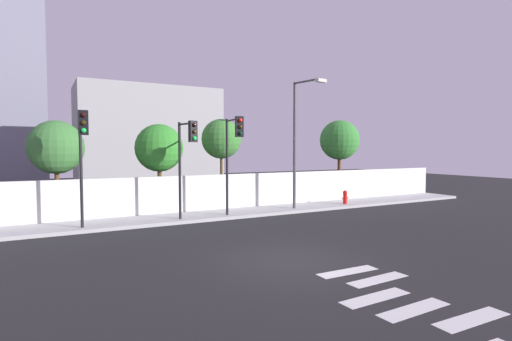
{
  "coord_description": "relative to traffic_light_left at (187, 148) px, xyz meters",
  "views": [
    {
      "loc": [
        -6.3,
        -9.43,
        3.27
      ],
      "look_at": [
        2.45,
        6.5,
        2.29
      ],
      "focal_mm": 27.6,
      "sensor_mm": 36.0,
      "label": 1
    }
  ],
  "objects": [
    {
      "name": "roadside_tree_midright",
      "position": [
        3.1,
        3.39,
        0.5
      ],
      "size": [
        2.16,
        2.16,
        4.92
      ],
      "color": "brown",
      "rests_on": "ground"
    },
    {
      "name": "traffic_light_left",
      "position": [
        0.0,
        0.0,
        0.0
      ],
      "size": [
        0.47,
        1.39,
        4.32
      ],
      "color": "black",
      "rests_on": "sidewalk"
    },
    {
      "name": "low_building_distant",
      "position": [
        2.3,
        16.58,
        0.81
      ],
      "size": [
        11.03,
        6.0,
        8.25
      ],
      "primitive_type": "cube",
      "color": "#9F9F9F",
      "rests_on": "ground"
    },
    {
      "name": "fire_hydrant",
      "position": [
        9.68,
        0.81,
        -2.76
      ],
      "size": [
        0.44,
        0.26,
        0.77
      ],
      "color": "red",
      "rests_on": "sidewalk"
    },
    {
      "name": "street_lamp_curbside",
      "position": [
        6.23,
        0.57,
        0.76
      ],
      "size": [
        0.71,
        2.01,
        6.61
      ],
      "color": "#4C4C51",
      "rests_on": "sidewalk"
    },
    {
      "name": "sidewalk",
      "position": [
        0.72,
        1.29,
        -3.25
      ],
      "size": [
        36.0,
        2.4,
        0.15
      ],
      "primitive_type": "cube",
      "color": "#B0B0B0",
      "rests_on": "ground"
    },
    {
      "name": "roadside_tree_rightmost",
      "position": [
        11.44,
        3.39,
        0.53
      ],
      "size": [
        2.55,
        2.55,
        5.15
      ],
      "color": "brown",
      "rests_on": "ground"
    },
    {
      "name": "tower_on_skyline",
      "position": [
        -8.35,
        28.58,
        10.52
      ],
      "size": [
        7.06,
        5.0,
        27.69
      ],
      "primitive_type": "cube",
      "color": "gray",
      "rests_on": "ground"
    },
    {
      "name": "roadside_tree_leftmost",
      "position": [
        -4.94,
        3.39,
        0.03
      ],
      "size": [
        2.4,
        2.4,
        4.57
      ],
      "color": "brown",
      "rests_on": "ground"
    },
    {
      "name": "crosswalk_marking",
      "position": [
        1.2,
        -10.59,
        -3.32
      ],
      "size": [
        3.22,
        4.75,
        0.01
      ],
      "color": "silver",
      "rests_on": "ground"
    },
    {
      "name": "traffic_light_right",
      "position": [
        2.11,
        -0.24,
        0.18
      ],
      "size": [
        0.37,
        1.86,
        4.55
      ],
      "color": "black",
      "rests_on": "sidewalk"
    },
    {
      "name": "perimeter_wall",
      "position": [
        0.72,
        2.58,
        -2.27
      ],
      "size": [
        36.0,
        0.18,
        1.8
      ],
      "primitive_type": "cube",
      "color": "silver",
      "rests_on": "sidewalk"
    },
    {
      "name": "ground_plane",
      "position": [
        0.72,
        -6.91,
        -3.32
      ],
      "size": [
        80.0,
        80.0,
        0.0
      ],
      "primitive_type": "plane",
      "color": "black"
    },
    {
      "name": "traffic_light_center",
      "position": [
        -4.17,
        -0.12,
        0.16
      ],
      "size": [
        0.34,
        1.64,
        4.54
      ],
      "color": "black",
      "rests_on": "sidewalk"
    },
    {
      "name": "roadside_tree_midleft",
      "position": [
        -0.31,
        3.39,
        0.0
      ],
      "size": [
        2.4,
        2.4,
        4.54
      ],
      "color": "brown",
      "rests_on": "ground"
    }
  ]
}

